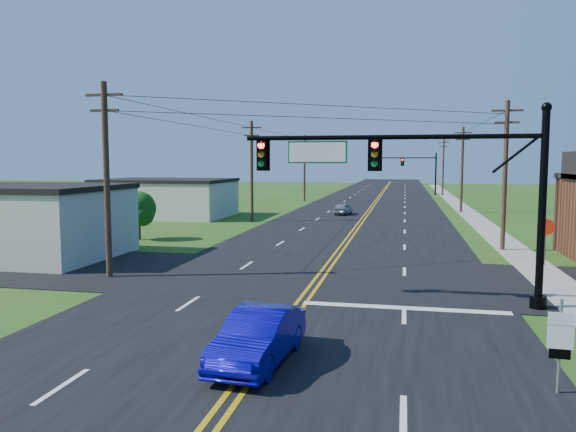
% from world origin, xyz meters
% --- Properties ---
extents(ground, '(260.00, 260.00, 0.00)m').
position_xyz_m(ground, '(0.00, 0.00, 0.00)').
color(ground, '#264614').
rests_on(ground, ground).
extents(road_main, '(16.00, 220.00, 0.04)m').
position_xyz_m(road_main, '(0.00, 50.00, 0.02)').
color(road_main, black).
rests_on(road_main, ground).
extents(road_cross, '(70.00, 10.00, 0.04)m').
position_xyz_m(road_cross, '(0.00, 12.00, 0.02)').
color(road_cross, black).
rests_on(road_cross, ground).
extents(sidewalk, '(2.00, 160.00, 0.08)m').
position_xyz_m(sidewalk, '(10.50, 40.00, 0.04)').
color(sidewalk, gray).
rests_on(sidewalk, ground).
extents(signal_mast_main, '(11.30, 0.60, 7.48)m').
position_xyz_m(signal_mast_main, '(4.34, 8.00, 4.75)').
color(signal_mast_main, black).
rests_on(signal_mast_main, ground).
extents(signal_mast_far, '(10.98, 0.60, 7.48)m').
position_xyz_m(signal_mast_far, '(4.44, 80.00, 4.55)').
color(signal_mast_far, black).
rests_on(signal_mast_far, ground).
extents(cream_bldg_near, '(10.20, 8.20, 4.10)m').
position_xyz_m(cream_bldg_near, '(-17.00, 14.00, 2.06)').
color(cream_bldg_near, beige).
rests_on(cream_bldg_near, ground).
extents(cream_bldg_far, '(12.20, 9.20, 3.70)m').
position_xyz_m(cream_bldg_far, '(-19.00, 38.00, 1.86)').
color(cream_bldg_far, beige).
rests_on(cream_bldg_far, ground).
extents(utility_pole_left_a, '(1.80, 0.28, 9.00)m').
position_xyz_m(utility_pole_left_a, '(-9.50, 10.00, 4.72)').
color(utility_pole_left_a, '#311D16').
rests_on(utility_pole_left_a, ground).
extents(utility_pole_left_b, '(1.80, 0.28, 9.00)m').
position_xyz_m(utility_pole_left_b, '(-9.50, 35.00, 4.72)').
color(utility_pole_left_b, '#311D16').
rests_on(utility_pole_left_b, ground).
extents(utility_pole_left_c, '(1.80, 0.28, 9.00)m').
position_xyz_m(utility_pole_left_c, '(-9.50, 62.00, 4.72)').
color(utility_pole_left_c, '#311D16').
rests_on(utility_pole_left_c, ground).
extents(utility_pole_right_a, '(1.80, 0.28, 9.00)m').
position_xyz_m(utility_pole_right_a, '(9.80, 22.00, 4.72)').
color(utility_pole_right_a, '#311D16').
rests_on(utility_pole_right_a, ground).
extents(utility_pole_right_b, '(1.80, 0.28, 9.00)m').
position_xyz_m(utility_pole_right_b, '(9.80, 48.00, 4.72)').
color(utility_pole_right_b, '#311D16').
rests_on(utility_pole_right_b, ground).
extents(utility_pole_right_c, '(1.80, 0.28, 9.00)m').
position_xyz_m(utility_pole_right_c, '(9.80, 78.00, 4.72)').
color(utility_pole_right_c, '#311D16').
rests_on(utility_pole_right_c, ground).
extents(tree_left, '(2.40, 2.40, 3.37)m').
position_xyz_m(tree_left, '(-14.00, 22.00, 2.16)').
color(tree_left, '#311D16').
rests_on(tree_left, ground).
extents(blue_car, '(1.85, 4.39, 1.41)m').
position_xyz_m(blue_car, '(0.19, 0.52, 0.71)').
color(blue_car, '#0C079E').
rests_on(blue_car, ground).
extents(distant_car, '(1.87, 3.60, 1.17)m').
position_xyz_m(distant_car, '(-2.14, 43.10, 0.59)').
color(distant_car, '#9D9EA2').
rests_on(distant_car, ground).
extents(route_sign, '(0.56, 0.10, 2.26)m').
position_xyz_m(route_sign, '(7.50, -0.02, 1.31)').
color(route_sign, slate).
rests_on(route_sign, ground).
extents(stop_sign, '(0.89, 0.14, 2.50)m').
position_xyz_m(stop_sign, '(11.04, 16.98, 1.80)').
color(stop_sign, slate).
rests_on(stop_sign, ground).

